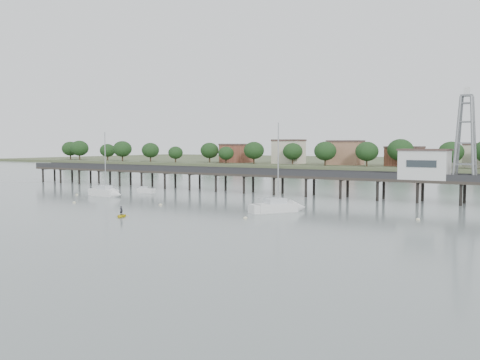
{
  "coord_description": "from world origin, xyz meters",
  "views": [
    {
      "loc": [
        46.01,
        -35.48,
        10.17
      ],
      "look_at": [
        -1.49,
        42.0,
        4.0
      ],
      "focal_mm": 40.0,
      "sensor_mm": 36.0,
      "label": 1
    }
  ],
  "objects_px": {
    "lattice_tower": "(466,138)",
    "yellow_dinghy": "(121,217)",
    "pier": "(294,176)",
    "sailboat_b": "(108,193)",
    "white_tender": "(146,191)",
    "sailboat_c": "(283,207)"
  },
  "relations": [
    {
      "from": "sailboat_b",
      "to": "white_tender",
      "type": "relative_size",
      "value": 3.47
    },
    {
      "from": "white_tender",
      "to": "yellow_dinghy",
      "type": "height_order",
      "value": "white_tender"
    },
    {
      "from": "pier",
      "to": "sailboat_c",
      "type": "bearing_deg",
      "value": -67.66
    },
    {
      "from": "pier",
      "to": "white_tender",
      "type": "xyz_separation_m",
      "value": [
        -28.53,
        -11.33,
        -3.35
      ]
    },
    {
      "from": "sailboat_b",
      "to": "yellow_dinghy",
      "type": "bearing_deg",
      "value": -35.65
    },
    {
      "from": "pier",
      "to": "yellow_dinghy",
      "type": "bearing_deg",
      "value": -99.29
    },
    {
      "from": "sailboat_c",
      "to": "yellow_dinghy",
      "type": "height_order",
      "value": "sailboat_c"
    },
    {
      "from": "sailboat_c",
      "to": "white_tender",
      "type": "xyz_separation_m",
      "value": [
        -38.39,
        12.67,
        -0.19
      ]
    },
    {
      "from": "yellow_dinghy",
      "to": "sailboat_c",
      "type": "bearing_deg",
      "value": 16.37
    },
    {
      "from": "white_tender",
      "to": "yellow_dinghy",
      "type": "bearing_deg",
      "value": -57.27
    },
    {
      "from": "sailboat_b",
      "to": "white_tender",
      "type": "distance_m",
      "value": 9.58
    },
    {
      "from": "lattice_tower",
      "to": "yellow_dinghy",
      "type": "distance_m",
      "value": 57.24
    },
    {
      "from": "pier",
      "to": "sailboat_b",
      "type": "relative_size",
      "value": 11.44
    },
    {
      "from": "pier",
      "to": "sailboat_c",
      "type": "height_order",
      "value": "sailboat_c"
    },
    {
      "from": "pier",
      "to": "yellow_dinghy",
      "type": "xyz_separation_m",
      "value": [
        -6.73,
        -41.13,
        -3.79
      ]
    },
    {
      "from": "pier",
      "to": "lattice_tower",
      "type": "height_order",
      "value": "lattice_tower"
    },
    {
      "from": "lattice_tower",
      "to": "white_tender",
      "type": "relative_size",
      "value": 4.1
    },
    {
      "from": "sailboat_c",
      "to": "yellow_dinghy",
      "type": "xyz_separation_m",
      "value": [
        -16.59,
        -17.13,
        -0.64
      ]
    },
    {
      "from": "lattice_tower",
      "to": "white_tender",
      "type": "height_order",
      "value": "lattice_tower"
    },
    {
      "from": "lattice_tower",
      "to": "white_tender",
      "type": "bearing_deg",
      "value": -169.31
    },
    {
      "from": "pier",
      "to": "sailboat_b",
      "type": "height_order",
      "value": "sailboat_b"
    },
    {
      "from": "yellow_dinghy",
      "to": "lattice_tower",
      "type": "bearing_deg",
      "value": 17.56
    }
  ]
}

